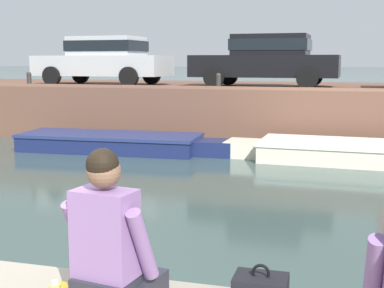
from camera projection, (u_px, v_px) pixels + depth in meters
name	position (u px, v px, depth m)	size (l,w,h in m)	color
ground_plane	(190.00, 197.00, 9.38)	(400.00, 400.00, 0.00)	#384C47
far_quay_wall	(262.00, 109.00, 17.39)	(60.00, 6.00, 1.58)	brown
far_wall_coping	(247.00, 88.00, 14.52)	(60.00, 0.24, 0.08)	brown
boat_moored_west_navy	(118.00, 143.00, 14.04)	(5.71, 1.83, 0.46)	navy
boat_moored_central_cream	(349.00, 152.00, 12.55)	(5.54, 2.02, 0.47)	silver
car_leftmost_silver	(104.00, 59.00, 17.28)	(4.39, 2.12, 1.54)	#B7BABC
car_left_inner_black	(267.00, 58.00, 15.87)	(4.36, 2.10, 1.54)	black
mooring_bollard_west	(29.00, 78.00, 16.44)	(0.15, 0.15, 0.45)	#2D2B28
mooring_bollard_mid	(218.00, 80.00, 14.84)	(0.15, 0.15, 0.45)	#2D2B28
person_seated_right	(110.00, 246.00, 3.16)	(0.57, 0.57, 0.97)	#282833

